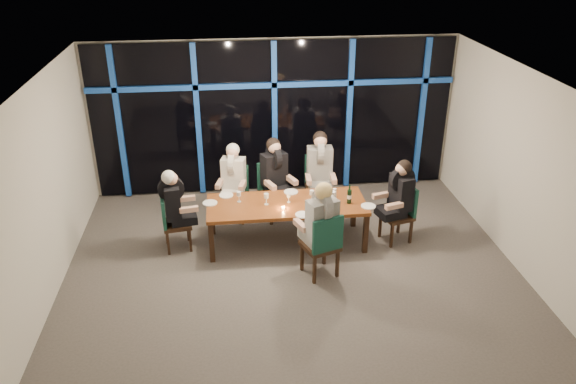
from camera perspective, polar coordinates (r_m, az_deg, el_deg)
The scene contains 29 objects.
room at distance 7.93m, azimuth 0.49°, elevation 4.44°, with size 7.04×7.00×3.02m.
window_wall at distance 10.84m, azimuth -1.34°, elevation 7.79°, with size 6.86×0.43×2.94m.
dining_table at distance 9.21m, azimuth -0.14°, elevation -1.51°, with size 2.60×1.00×0.75m.
chair_far_left at distance 10.14m, azimuth -5.41°, elevation 0.24°, with size 0.56×0.56×0.99m.
chair_far_mid at distance 10.13m, azimuth -1.54°, elevation 0.53°, with size 0.63×0.63×1.04m.
chair_far_right at distance 10.31m, azimuth 3.15°, elevation 1.10°, with size 0.53×0.53×1.08m.
chair_end_left at distance 9.32m, azimuth -11.78°, elevation -2.79°, with size 0.51×0.51×0.96m.
chair_end_right at distance 9.57m, azimuth 11.46°, elevation -1.81°, with size 0.57×0.57×1.00m.
chair_near_mid at distance 8.40m, azimuth 3.60°, elevation -5.18°, with size 0.64×0.64×1.07m.
diner_far_left at distance 9.90m, azimuth -5.61°, elevation 2.07°, with size 0.56×0.66×0.96m.
diner_far_mid at distance 9.89m, azimuth -1.32°, elevation 2.49°, with size 0.65×0.72×1.02m.
diner_far_right at distance 10.06m, azimuth 3.26°, elevation 3.07°, with size 0.55×0.68×1.05m.
diner_end_left at distance 9.15m, azimuth -11.48°, elevation -0.64°, with size 0.63×0.51×0.93m.
diner_end_right at distance 9.35m, azimuth 11.24°, elevation 0.24°, with size 0.67×0.58×0.97m.
diner_near_mid at distance 8.26m, azimuth 3.37°, elevation -2.38°, with size 0.65×0.73×1.04m.
plate_far_left at distance 9.48m, azimuth -6.31°, elevation -0.33°, with size 0.24×0.24×0.01m, color white.
plate_far_mid at distance 9.54m, azimuth 0.30°, elevation 0.01°, with size 0.24×0.24×0.01m, color white.
plate_far_right at distance 9.66m, azimuth 3.58°, elevation 0.30°, with size 0.24×0.24×0.01m, color white.
plate_end_left at distance 9.26m, azimuth -7.93°, elevation -1.11°, with size 0.24×0.24×0.01m, color white.
plate_end_right at distance 9.16m, azimuth 8.04°, elevation -1.44°, with size 0.24×0.24×0.01m, color white.
plate_near_mid at distance 8.82m, azimuth 1.51°, elevation -2.32°, with size 0.24×0.24×0.01m, color white.
wine_bottle at distance 9.18m, azimuth 6.24°, elevation -0.43°, with size 0.07×0.07×0.32m.
water_pitcher at distance 9.14m, azimuth 4.47°, elevation -0.58°, with size 0.14×0.12×0.22m.
tea_light at distance 9.00m, azimuth -0.48°, elevation -1.62°, with size 0.05×0.05×0.03m, color #F79E4A.
wine_glass_a at distance 9.08m, azimuth -2.22°, elevation -0.46°, with size 0.08×0.08×0.20m.
wine_glass_b at distance 9.16m, azimuth 0.07°, elevation -0.39°, with size 0.06×0.06×0.16m.
wine_glass_c at distance 9.21m, azimuth 2.43°, elevation -0.12°, with size 0.07×0.07×0.19m.
wine_glass_d at distance 9.20m, azimuth -5.02°, elevation -0.25°, with size 0.07×0.07×0.18m.
wine_glass_e at distance 9.34m, azimuth 4.76°, elevation 0.09°, with size 0.06×0.06×0.16m.
Camera 1 is at (-0.90, -7.32, 4.95)m, focal length 35.00 mm.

